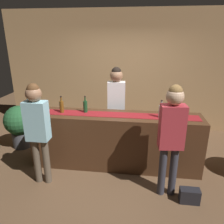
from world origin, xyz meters
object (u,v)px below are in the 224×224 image
at_px(wine_bottle_amber, 62,107).
at_px(wine_glass_near_customer, 181,111).
at_px(wine_bottle_clear, 161,111).
at_px(wine_bottle_green, 85,106).
at_px(customer_sipping, 172,131).
at_px(customer_browsing, 37,125).
at_px(wine_glass_mid_counter, 46,106).
at_px(potted_plant_tall, 20,124).
at_px(bartender, 116,100).
at_px(handbag, 190,196).

relative_size(wine_bottle_amber, wine_glass_near_customer, 2.10).
bearing_deg(wine_bottle_clear, wine_bottle_green, 175.81).
bearing_deg(wine_bottle_clear, customer_sipping, -81.89).
bearing_deg(customer_browsing, wine_glass_mid_counter, 102.67).
relative_size(wine_glass_near_customer, customer_sipping, 0.09).
height_order(customer_browsing, potted_plant_tall, customer_browsing).
bearing_deg(wine_bottle_amber, bartender, 32.70).
xyz_separation_m(customer_browsing, handbag, (2.29, -0.19, -0.90)).
relative_size(wine_bottle_amber, wine_bottle_clear, 1.00).
distance_m(customer_sipping, customer_browsing, 1.97).
height_order(wine_bottle_green, potted_plant_tall, wine_bottle_green).
bearing_deg(wine_bottle_amber, wine_bottle_green, 8.98).
bearing_deg(wine_bottle_amber, wine_glass_near_customer, 1.15).
bearing_deg(customer_browsing, wine_bottle_clear, 18.39).
xyz_separation_m(wine_bottle_clear, bartender, (-0.82, 0.61, -0.02)).
bearing_deg(wine_bottle_green, wine_glass_mid_counter, -176.36).
relative_size(bartender, handbag, 6.18).
bearing_deg(wine_bottle_clear, potted_plant_tall, 170.49).
bearing_deg(wine_glass_mid_counter, wine_bottle_amber, -3.72).
relative_size(wine_bottle_clear, customer_browsing, 0.18).
distance_m(wine_bottle_green, handbag, 2.18).
distance_m(wine_bottle_clear, wine_glass_mid_counter, 2.03).
bearing_deg(handbag, bartender, 130.57).
distance_m(wine_bottle_amber, customer_browsing, 0.68).
relative_size(wine_bottle_clear, bartender, 0.17).
relative_size(wine_glass_mid_counter, handbag, 0.51).
height_order(wine_glass_near_customer, potted_plant_tall, wine_glass_near_customer).
relative_size(wine_bottle_green, customer_browsing, 0.18).
bearing_deg(wine_bottle_clear, handbag, -63.37).
xyz_separation_m(customer_sipping, customer_browsing, (-1.97, 0.04, -0.03)).
height_order(wine_bottle_amber, wine_bottle_green, same).
bearing_deg(customer_sipping, wine_glass_near_customer, 66.73).
bearing_deg(customer_sipping, bartender, 120.04).
distance_m(wine_bottle_amber, wine_bottle_clear, 1.73).
xyz_separation_m(wine_bottle_clear, customer_sipping, (0.09, -0.66, -0.05)).
distance_m(customer_browsing, potted_plant_tall, 1.55).
bearing_deg(handbag, wine_glass_mid_counter, 160.45).
height_order(bartender, handbag, bartender).
bearing_deg(wine_glass_mid_counter, wine_bottle_clear, -1.42).
distance_m(bartender, potted_plant_tall, 2.11).
bearing_deg(wine_bottle_green, customer_browsing, -128.19).
bearing_deg(potted_plant_tall, wine_glass_near_customer, -7.27).
bearing_deg(wine_glass_mid_counter, potted_plant_tall, 152.46).
height_order(customer_sipping, handbag, customer_sipping).
height_order(customer_sipping, potted_plant_tall, customer_sipping).
xyz_separation_m(wine_bottle_green, bartender, (0.49, 0.52, -0.02)).
bearing_deg(potted_plant_tall, handbag, -21.65).
bearing_deg(potted_plant_tall, bartender, 3.85).
xyz_separation_m(wine_bottle_green, potted_plant_tall, (-1.54, 0.38, -0.57)).
height_order(wine_bottle_clear, customer_sipping, customer_sipping).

